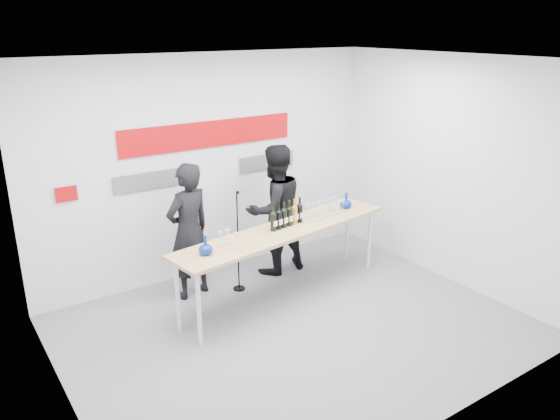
{
  "coord_description": "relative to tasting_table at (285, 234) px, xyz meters",
  "views": [
    {
      "loc": [
        -3.26,
        -4.47,
        3.35
      ],
      "look_at": [
        0.33,
        0.81,
        1.15
      ],
      "focal_mm": 35.0,
      "sensor_mm": 36.0,
      "label": 1
    }
  ],
  "objects": [
    {
      "name": "glasses_right",
      "position": [
        0.74,
        0.11,
        0.16
      ],
      "size": [
        0.58,
        0.3,
        0.18
      ],
      "color": "silver",
      "rests_on": "tasting_table"
    },
    {
      "name": "glasses_left",
      "position": [
        -0.86,
        -0.13,
        0.16
      ],
      "size": [
        0.19,
        0.24,
        0.18
      ],
      "color": "silver",
      "rests_on": "tasting_table"
    },
    {
      "name": "ground",
      "position": [
        -0.33,
        -0.71,
        -0.86
      ],
      "size": [
        5.0,
        5.0,
        0.0
      ],
      "primitive_type": "plane",
      "color": "slate",
      "rests_on": "ground"
    },
    {
      "name": "signage",
      "position": [
        -0.39,
        1.26,
        0.95
      ],
      "size": [
        3.38,
        0.02,
        0.79
      ],
      "color": "#AC070A",
      "rests_on": "back_wall"
    },
    {
      "name": "mic_stand",
      "position": [
        -0.38,
        0.5,
        -0.44
      ],
      "size": [
        0.16,
        0.16,
        1.37
      ],
      "rotation": [
        0.0,
        0.0,
        0.29
      ],
      "color": "black",
      "rests_on": "ground"
    },
    {
      "name": "presenter_left",
      "position": [
        -0.96,
        0.72,
        0.02
      ],
      "size": [
        0.72,
        0.56,
        1.76
      ],
      "primitive_type": "imported",
      "rotation": [
        0.0,
        0.0,
        3.39
      ],
      "color": "black",
      "rests_on": "ground"
    },
    {
      "name": "decanter_right",
      "position": [
        1.16,
        0.19,
        0.18
      ],
      "size": [
        0.16,
        0.16,
        0.21
      ],
      "primitive_type": null,
      "color": "navy",
      "rests_on": "tasting_table"
    },
    {
      "name": "wine_bottles",
      "position": [
        0.08,
        0.06,
        0.24
      ],
      "size": [
        0.53,
        0.15,
        0.33
      ],
      "rotation": [
        0.0,
        0.0,
        0.15
      ],
      "color": "black",
      "rests_on": "tasting_table"
    },
    {
      "name": "tasting_table",
      "position": [
        0.0,
        0.0,
        0.0
      ],
      "size": [
        3.16,
        1.07,
        0.93
      ],
      "rotation": [
        0.0,
        0.0,
        0.15
      ],
      "color": "tan",
      "rests_on": "ground"
    },
    {
      "name": "back_wall",
      "position": [
        -0.33,
        1.29,
        0.64
      ],
      "size": [
        5.0,
        0.04,
        3.0
      ],
      "primitive_type": "cube",
      "color": "silver",
      "rests_on": "ground"
    },
    {
      "name": "presenter_right",
      "position": [
        0.34,
        0.73,
        0.05
      ],
      "size": [
        0.9,
        0.72,
        1.82
      ],
      "primitive_type": "imported",
      "rotation": [
        0.0,
        0.0,
        3.17
      ],
      "color": "black",
      "rests_on": "ground"
    },
    {
      "name": "decanter_left",
      "position": [
        -1.16,
        -0.16,
        0.18
      ],
      "size": [
        0.16,
        0.16,
        0.21
      ],
      "primitive_type": null,
      "color": "navy",
      "rests_on": "tasting_table"
    }
  ]
}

